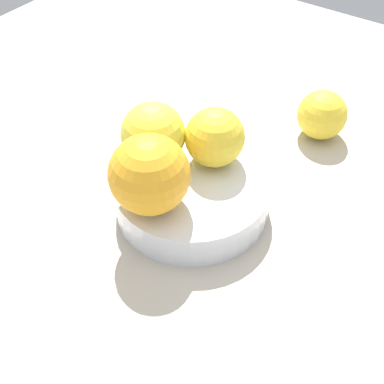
# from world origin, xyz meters

# --- Properties ---
(ground_plane) EXTENTS (1.10, 1.10, 0.02)m
(ground_plane) POSITION_xyz_m (0.00, 0.00, -0.01)
(ground_plane) COLOR #BCB29E
(fruit_bowl) EXTENTS (0.17, 0.17, 0.04)m
(fruit_bowl) POSITION_xyz_m (0.00, 0.00, 0.02)
(fruit_bowl) COLOR silver
(fruit_bowl) RESTS_ON ground_plane
(orange_in_bowl_0) EXTENTS (0.08, 0.08, 0.08)m
(orange_in_bowl_0) POSITION_xyz_m (-0.05, 0.01, 0.08)
(orange_in_bowl_0) COLOR #F9A823
(orange_in_bowl_0) RESTS_ON fruit_bowl
(orange_in_bowl_1) EXTENTS (0.07, 0.07, 0.07)m
(orange_in_bowl_1) POSITION_xyz_m (0.01, 0.06, 0.07)
(orange_in_bowl_1) COLOR yellow
(orange_in_bowl_1) RESTS_ON fruit_bowl
(orange_in_bowl_2) EXTENTS (0.07, 0.07, 0.07)m
(orange_in_bowl_2) POSITION_xyz_m (0.04, -0.00, 0.07)
(orange_in_bowl_2) COLOR yellow
(orange_in_bowl_2) RESTS_ON fruit_bowl
(orange_loose_0) EXTENTS (0.06, 0.06, 0.06)m
(orange_loose_0) POSITION_xyz_m (0.20, -0.06, 0.03)
(orange_loose_0) COLOR yellow
(orange_loose_0) RESTS_ON ground_plane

